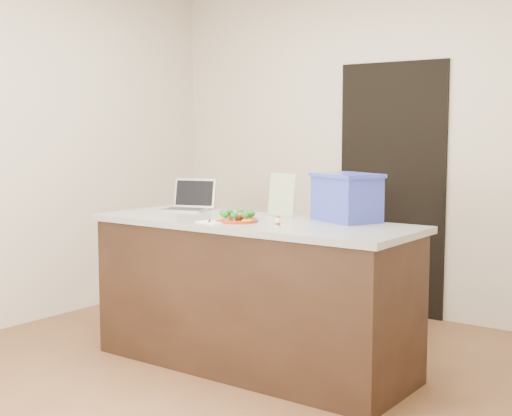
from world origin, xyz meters
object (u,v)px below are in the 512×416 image
Objects in this scene: plate at (237,220)px; laptop at (190,202)px; island at (252,293)px; yogurt_bottle at (278,223)px; blue_box at (347,197)px; chair at (331,263)px; napkin at (214,222)px.

laptop is (-0.65, 0.31, 0.05)m from plate.
yogurt_bottle reaches higher than island.
laptop is 1.17m from blue_box.
yogurt_bottle is at bearing -38.02° from laptop.
yogurt_bottle is at bearing -30.24° from island.
chair is (0.02, 0.92, 0.05)m from island.
blue_box is at bearing 69.72° from yogurt_bottle.
plate is 4.04× the size of yogurt_bottle.
laptop is at bearing 154.60° from plate.
plate is 0.72m from laptop.
yogurt_bottle is 0.07× the size of chair.
yogurt_bottle is 0.52m from blue_box.
chair is (-0.47, 0.63, -0.55)m from blue_box.
napkin reaches higher than chair.
yogurt_bottle is (0.34, -0.06, 0.02)m from plate.
island is 2.27× the size of chair.
blue_box is (0.49, 0.29, 0.60)m from island.
yogurt_bottle is at bearing 6.44° from napkin.
laptop is 0.39× the size of chair.
island is 0.92m from chair.
laptop is 0.73× the size of blue_box.
blue_box is 0.53× the size of chair.
plate is 0.14m from napkin.
blue_box is (0.51, 0.41, 0.14)m from plate.
island is 0.87m from laptop.
laptop is at bearing -151.45° from blue_box.
plate is 1.13m from chair.
plate is 0.28× the size of chair.
laptop is 1.11m from chair.
chair is at bearing 150.26° from blue_box.
laptop reaches higher than island.
island is 0.48m from plate.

